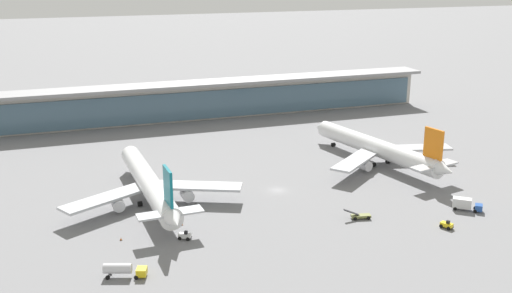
{
  "coord_description": "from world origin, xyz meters",
  "views": [
    {
      "loc": [
        -57.17,
        -147.81,
        60.71
      ],
      "look_at": [
        0.0,
        18.12,
        7.57
      ],
      "focal_mm": 42.71,
      "sensor_mm": 36.0,
      "label": 1
    }
  ],
  "objects_px": {
    "service_truck_mid_apron_yellow": "(123,269)",
    "airliner_centre_stand": "(378,148)",
    "service_truck_under_wing_white": "(185,236)",
    "airliner_left_stand": "(149,184)",
    "service_truck_near_nose_yellow": "(447,225)",
    "safety_cone_alpha": "(182,224)",
    "service_truck_on_taxiway_blue": "(465,204)",
    "safety_cone_bravo": "(121,239)",
    "service_truck_by_tail_olive": "(360,216)"
  },
  "relations": [
    {
      "from": "service_truck_near_nose_yellow",
      "to": "service_truck_under_wing_white",
      "type": "height_order",
      "value": "same"
    },
    {
      "from": "safety_cone_bravo",
      "to": "airliner_centre_stand",
      "type": "bearing_deg",
      "value": 19.59
    },
    {
      "from": "airliner_centre_stand",
      "to": "service_truck_under_wing_white",
      "type": "relative_size",
      "value": 18.42
    },
    {
      "from": "service_truck_near_nose_yellow",
      "to": "service_truck_on_taxiway_blue",
      "type": "relative_size",
      "value": 0.47
    },
    {
      "from": "service_truck_under_wing_white",
      "to": "service_truck_by_tail_olive",
      "type": "xyz_separation_m",
      "value": [
        43.5,
        -2.71,
        -0.07
      ]
    },
    {
      "from": "service_truck_mid_apron_yellow",
      "to": "safety_cone_bravo",
      "type": "bearing_deg",
      "value": 84.62
    },
    {
      "from": "service_truck_by_tail_olive",
      "to": "safety_cone_alpha",
      "type": "bearing_deg",
      "value": 166.03
    },
    {
      "from": "service_truck_by_tail_olive",
      "to": "safety_cone_bravo",
      "type": "bearing_deg",
      "value": 173.12
    },
    {
      "from": "safety_cone_bravo",
      "to": "service_truck_on_taxiway_blue",
      "type": "bearing_deg",
      "value": -7.15
    },
    {
      "from": "safety_cone_alpha",
      "to": "airliner_centre_stand",
      "type": "bearing_deg",
      "value": 20.82
    },
    {
      "from": "airliner_left_stand",
      "to": "service_truck_on_taxiway_blue",
      "type": "xyz_separation_m",
      "value": [
        75.28,
        -31.38,
        -3.5
      ]
    },
    {
      "from": "airliner_left_stand",
      "to": "service_truck_on_taxiway_blue",
      "type": "relative_size",
      "value": 8.69
    },
    {
      "from": "service_truck_mid_apron_yellow",
      "to": "safety_cone_alpha",
      "type": "relative_size",
      "value": 12.67
    },
    {
      "from": "airliner_left_stand",
      "to": "safety_cone_bravo",
      "type": "bearing_deg",
      "value": -116.27
    },
    {
      "from": "airliner_centre_stand",
      "to": "service_truck_under_wing_white",
      "type": "height_order",
      "value": "airliner_centre_stand"
    },
    {
      "from": "service_truck_under_wing_white",
      "to": "airliner_left_stand",
      "type": "bearing_deg",
      "value": 98.52
    },
    {
      "from": "service_truck_mid_apron_yellow",
      "to": "service_truck_by_tail_olive",
      "type": "xyz_separation_m",
      "value": [
        59.05,
        10.39,
        -0.9
      ]
    },
    {
      "from": "airliner_left_stand",
      "to": "safety_cone_bravo",
      "type": "distance_m",
      "value": 23.54
    },
    {
      "from": "service_truck_near_nose_yellow",
      "to": "service_truck_by_tail_olive",
      "type": "relative_size",
      "value": 0.48
    },
    {
      "from": "airliner_centre_stand",
      "to": "service_truck_mid_apron_yellow",
      "type": "distance_m",
      "value": 97.05
    },
    {
      "from": "service_truck_mid_apron_yellow",
      "to": "service_truck_by_tail_olive",
      "type": "height_order",
      "value": "service_truck_mid_apron_yellow"
    },
    {
      "from": "service_truck_under_wing_white",
      "to": "safety_cone_alpha",
      "type": "xyz_separation_m",
      "value": [
        1.01,
        7.86,
        -0.56
      ]
    },
    {
      "from": "airliner_left_stand",
      "to": "safety_cone_alpha",
      "type": "distance_m",
      "value": 18.32
    },
    {
      "from": "airliner_left_stand",
      "to": "service_truck_near_nose_yellow",
      "type": "distance_m",
      "value": 75.28
    },
    {
      "from": "service_truck_mid_apron_yellow",
      "to": "airliner_centre_stand",
      "type": "bearing_deg",
      "value": 28.95
    },
    {
      "from": "airliner_centre_stand",
      "to": "service_truck_near_nose_yellow",
      "type": "height_order",
      "value": "airliner_centre_stand"
    },
    {
      "from": "airliner_left_stand",
      "to": "service_truck_under_wing_white",
      "type": "relative_size",
      "value": 18.57
    },
    {
      "from": "service_truck_mid_apron_yellow",
      "to": "service_truck_on_taxiway_blue",
      "type": "xyz_separation_m",
      "value": [
        87.1,
        6.6,
        -0.02
      ]
    },
    {
      "from": "service_truck_near_nose_yellow",
      "to": "service_truck_on_taxiway_blue",
      "type": "height_order",
      "value": "service_truck_on_taxiway_blue"
    },
    {
      "from": "service_truck_under_wing_white",
      "to": "safety_cone_bravo",
      "type": "distance_m",
      "value": 14.56
    },
    {
      "from": "service_truck_by_tail_olive",
      "to": "safety_cone_bravo",
      "type": "distance_m",
      "value": 57.84
    },
    {
      "from": "airliner_left_stand",
      "to": "service_truck_under_wing_white",
      "type": "height_order",
      "value": "airliner_left_stand"
    },
    {
      "from": "airliner_left_stand",
      "to": "service_truck_under_wing_white",
      "type": "bearing_deg",
      "value": -81.48
    },
    {
      "from": "airliner_left_stand",
      "to": "service_truck_near_nose_yellow",
      "type": "height_order",
      "value": "airliner_left_stand"
    },
    {
      "from": "airliner_centre_stand",
      "to": "service_truck_by_tail_olive",
      "type": "distance_m",
      "value": 44.96
    },
    {
      "from": "airliner_left_stand",
      "to": "safety_cone_bravo",
      "type": "xyz_separation_m",
      "value": [
        -10.19,
        -20.66,
        -4.87
      ]
    },
    {
      "from": "service_truck_by_tail_olive",
      "to": "service_truck_on_taxiway_blue",
      "type": "bearing_deg",
      "value": -7.71
    },
    {
      "from": "service_truck_near_nose_yellow",
      "to": "service_truck_on_taxiway_blue",
      "type": "xyz_separation_m",
      "value": [
        11.19,
        7.9,
        0.82
      ]
    },
    {
      "from": "airliner_centre_stand",
      "to": "safety_cone_alpha",
      "type": "height_order",
      "value": "airliner_centre_stand"
    },
    {
      "from": "service_truck_under_wing_white",
      "to": "service_truck_by_tail_olive",
      "type": "height_order",
      "value": "service_truck_by_tail_olive"
    },
    {
      "from": "safety_cone_bravo",
      "to": "service_truck_by_tail_olive",
      "type": "bearing_deg",
      "value": -6.88
    },
    {
      "from": "service_truck_under_wing_white",
      "to": "airliner_centre_stand",
      "type": "bearing_deg",
      "value": 26.02
    },
    {
      "from": "service_truck_near_nose_yellow",
      "to": "service_truck_under_wing_white",
      "type": "distance_m",
      "value": 62.05
    },
    {
      "from": "airliner_left_stand",
      "to": "safety_cone_bravo",
      "type": "relative_size",
      "value": 88.34
    },
    {
      "from": "service_truck_near_nose_yellow",
      "to": "safety_cone_alpha",
      "type": "distance_m",
      "value": 63.39
    },
    {
      "from": "service_truck_under_wing_white",
      "to": "service_truck_on_taxiway_blue",
      "type": "height_order",
      "value": "service_truck_on_taxiway_blue"
    },
    {
      "from": "service_truck_under_wing_white",
      "to": "service_truck_on_taxiway_blue",
      "type": "bearing_deg",
      "value": -5.2
    },
    {
      "from": "airliner_left_stand",
      "to": "service_truck_under_wing_white",
      "type": "xyz_separation_m",
      "value": [
        3.73,
        -24.87,
        -4.31
      ]
    },
    {
      "from": "airliner_centre_stand",
      "to": "service_truck_on_taxiway_blue",
      "type": "relative_size",
      "value": 8.62
    },
    {
      "from": "service_truck_by_tail_olive",
      "to": "service_truck_on_taxiway_blue",
      "type": "xyz_separation_m",
      "value": [
        28.05,
        -3.8,
        0.88
      ]
    }
  ]
}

